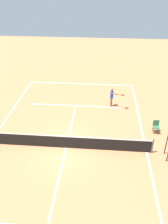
# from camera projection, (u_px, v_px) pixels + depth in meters

# --- Properties ---
(ground_plane) EXTENTS (60.00, 60.00, 0.00)m
(ground_plane) POSITION_uv_depth(u_px,v_px,m) (66.00, 148.00, 15.48)
(ground_plane) COLOR #D37A4C
(court_lines) EXTENTS (10.67, 20.72, 0.01)m
(court_lines) POSITION_uv_depth(u_px,v_px,m) (66.00, 148.00, 15.48)
(court_lines) COLOR white
(court_lines) RESTS_ON ground
(tennis_net) EXTENTS (11.27, 0.10, 1.07)m
(tennis_net) POSITION_uv_depth(u_px,v_px,m) (66.00, 142.00, 15.22)
(tennis_net) COLOR #4C4C51
(tennis_net) RESTS_ON ground
(player_serving) EXTENTS (1.21, 0.84, 1.67)m
(player_serving) POSITION_uv_depth(u_px,v_px,m) (112.00, 96.00, 19.75)
(player_serving) COLOR brown
(player_serving) RESTS_ON ground
(tennis_ball) EXTENTS (0.07, 0.07, 0.07)m
(tennis_ball) POSITION_uv_depth(u_px,v_px,m) (105.00, 120.00, 18.26)
(tennis_ball) COLOR #CCE033
(tennis_ball) RESTS_ON ground
(courtside_chair_mid) EXTENTS (0.44, 0.46, 0.95)m
(courtside_chair_mid) POSITION_uv_depth(u_px,v_px,m) (156.00, 126.00, 16.71)
(courtside_chair_mid) COLOR #262626
(courtside_chair_mid) RESTS_ON ground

